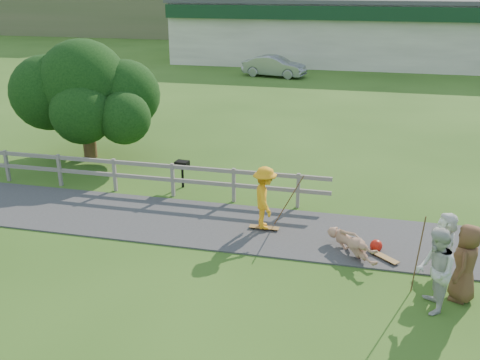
{
  "coord_description": "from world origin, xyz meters",
  "views": [
    {
      "loc": [
        3.74,
        -11.66,
        6.52
      ],
      "look_at": [
        0.51,
        2.0,
        1.24
      ],
      "focal_mm": 40.0,
      "sensor_mm": 36.0,
      "label": 1
    }
  ],
  "objects_px": {
    "skater_rider": "(265,201)",
    "spectator_a": "(435,271)",
    "car_silver": "(274,66)",
    "tree": "(86,112)",
    "skater_fallen": "(352,244)",
    "bbq": "(183,174)",
    "spectator_d": "(445,244)",
    "spectator_c": "(465,263)"
  },
  "relations": [
    {
      "from": "bbq",
      "to": "skater_rider",
      "type": "bearing_deg",
      "value": -32.39
    },
    {
      "from": "skater_fallen",
      "to": "spectator_c",
      "type": "distance_m",
      "value": 2.85
    },
    {
      "from": "spectator_d",
      "to": "tree",
      "type": "relative_size",
      "value": 0.29
    },
    {
      "from": "skater_fallen",
      "to": "bbq",
      "type": "bearing_deg",
      "value": 108.8
    },
    {
      "from": "skater_rider",
      "to": "spectator_c",
      "type": "height_order",
      "value": "spectator_c"
    },
    {
      "from": "tree",
      "to": "spectator_d",
      "type": "bearing_deg",
      "value": -26.51
    },
    {
      "from": "skater_fallen",
      "to": "spectator_d",
      "type": "relative_size",
      "value": 1.09
    },
    {
      "from": "skater_rider",
      "to": "spectator_a",
      "type": "distance_m",
      "value": 5.05
    },
    {
      "from": "spectator_d",
      "to": "tree",
      "type": "height_order",
      "value": "tree"
    },
    {
      "from": "skater_fallen",
      "to": "car_silver",
      "type": "distance_m",
      "value": 26.4
    },
    {
      "from": "bbq",
      "to": "spectator_a",
      "type": "bearing_deg",
      "value": -30.64
    },
    {
      "from": "tree",
      "to": "bbq",
      "type": "bearing_deg",
      "value": -26.14
    },
    {
      "from": "spectator_a",
      "to": "spectator_c",
      "type": "height_order",
      "value": "spectator_a"
    },
    {
      "from": "skater_fallen",
      "to": "spectator_d",
      "type": "xyz_separation_m",
      "value": [
        2.09,
        -0.44,
        0.47
      ]
    },
    {
      "from": "spectator_a",
      "to": "spectator_c",
      "type": "distance_m",
      "value": 0.9
    },
    {
      "from": "skater_rider",
      "to": "tree",
      "type": "bearing_deg",
      "value": 38.25
    },
    {
      "from": "spectator_c",
      "to": "bbq",
      "type": "bearing_deg",
      "value": -104.1
    },
    {
      "from": "spectator_c",
      "to": "bbq",
      "type": "distance_m",
      "value": 9.46
    },
    {
      "from": "skater_fallen",
      "to": "car_silver",
      "type": "xyz_separation_m",
      "value": [
        -6.44,
        25.6,
        0.42
      ]
    },
    {
      "from": "spectator_d",
      "to": "car_silver",
      "type": "bearing_deg",
      "value": -160.59
    },
    {
      "from": "skater_rider",
      "to": "spectator_d",
      "type": "relative_size",
      "value": 1.12
    },
    {
      "from": "skater_rider",
      "to": "spectator_c",
      "type": "relative_size",
      "value": 1.0
    },
    {
      "from": "spectator_a",
      "to": "bbq",
      "type": "height_order",
      "value": "spectator_a"
    },
    {
      "from": "spectator_a",
      "to": "car_silver",
      "type": "height_order",
      "value": "spectator_a"
    },
    {
      "from": "tree",
      "to": "spectator_c",
      "type": "bearing_deg",
      "value": -29.64
    },
    {
      "from": "spectator_c",
      "to": "car_silver",
      "type": "bearing_deg",
      "value": -144.52
    },
    {
      "from": "skater_fallen",
      "to": "spectator_c",
      "type": "relative_size",
      "value": 0.97
    },
    {
      "from": "spectator_c",
      "to": "bbq",
      "type": "xyz_separation_m",
      "value": [
        -8.06,
        4.94,
        -0.42
      ]
    },
    {
      "from": "car_silver",
      "to": "tree",
      "type": "xyz_separation_m",
      "value": [
        -3.8,
        -19.88,
        1.08
      ]
    },
    {
      "from": "skater_fallen",
      "to": "spectator_a",
      "type": "xyz_separation_m",
      "value": [
        1.7,
        -2.05,
        0.62
      ]
    },
    {
      "from": "skater_rider",
      "to": "skater_fallen",
      "type": "bearing_deg",
      "value": -129.87
    },
    {
      "from": "skater_fallen",
      "to": "spectator_a",
      "type": "height_order",
      "value": "spectator_a"
    },
    {
      "from": "skater_rider",
      "to": "car_silver",
      "type": "distance_m",
      "value": 25.06
    },
    {
      "from": "spectator_d",
      "to": "skater_rider",
      "type": "bearing_deg",
      "value": -104.92
    },
    {
      "from": "skater_rider",
      "to": "bbq",
      "type": "height_order",
      "value": "skater_rider"
    },
    {
      "from": "skater_fallen",
      "to": "tree",
      "type": "distance_m",
      "value": 11.83
    },
    {
      "from": "bbq",
      "to": "car_silver",
      "type": "bearing_deg",
      "value": 98.18
    },
    {
      "from": "spectator_c",
      "to": "bbq",
      "type": "relative_size",
      "value": 1.91
    },
    {
      "from": "spectator_c",
      "to": "bbq",
      "type": "height_order",
      "value": "spectator_c"
    },
    {
      "from": "skater_rider",
      "to": "spectator_d",
      "type": "distance_m",
      "value": 4.69
    },
    {
      "from": "spectator_d",
      "to": "tree",
      "type": "bearing_deg",
      "value": -115.25
    },
    {
      "from": "spectator_d",
      "to": "bbq",
      "type": "distance_m",
      "value": 8.71
    }
  ]
}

